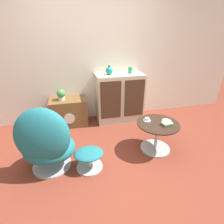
{
  "coord_description": "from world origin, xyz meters",
  "views": [
    {
      "loc": [
        -0.42,
        -1.9,
        1.75
      ],
      "look_at": [
        0.17,
        0.56,
        0.55
      ],
      "focal_mm": 28.0,
      "sensor_mm": 36.0,
      "label": 1
    }
  ],
  "objects": [
    {
      "name": "wall_back",
      "position": [
        0.0,
        1.6,
        1.3
      ],
      "size": [
        6.4,
        0.06,
        2.6
      ],
      "color": "silver",
      "rests_on": "ground_plane"
    },
    {
      "name": "coffee_table",
      "position": [
        0.79,
        0.18,
        0.29
      ],
      "size": [
        0.64,
        0.64,
        0.47
      ],
      "color": "#B7B7BC",
      "rests_on": "ground_plane"
    },
    {
      "name": "ground_plane",
      "position": [
        0.0,
        0.0,
        0.0
      ],
      "size": [
        12.0,
        12.0,
        0.0
      ],
      "primitive_type": "plane",
      "color": "brown"
    },
    {
      "name": "vase_leftmost",
      "position": [
        0.3,
        1.33,
        1.04
      ],
      "size": [
        0.14,
        0.14,
        0.17
      ],
      "color": "teal",
      "rests_on": "sideboard"
    },
    {
      "name": "book_stack",
      "position": [
        0.89,
        0.1,
        0.49
      ],
      "size": [
        0.16,
        0.12,
        0.04
      ],
      "color": "#237038",
      "rests_on": "coffee_table"
    },
    {
      "name": "egg_chair",
      "position": [
        -0.82,
        0.1,
        0.44
      ],
      "size": [
        0.85,
        0.81,
        0.95
      ],
      "color": "#B7B7BC",
      "rests_on": "ground_plane"
    },
    {
      "name": "vase_inner_left",
      "position": [
        0.71,
        1.33,
        1.03
      ],
      "size": [
        0.08,
        0.08,
        0.12
      ],
      "color": "#2D8E6B",
      "rests_on": "sideboard"
    },
    {
      "name": "tv_console",
      "position": [
        -0.53,
        1.35,
        0.27
      ],
      "size": [
        0.7,
        0.45,
        0.54
      ],
      "color": "brown",
      "rests_on": "ground_plane"
    },
    {
      "name": "potted_plant",
      "position": [
        -0.63,
        1.35,
        0.64
      ],
      "size": [
        0.16,
        0.16,
        0.2
      ],
      "color": "silver",
      "rests_on": "tv_console"
    },
    {
      "name": "teacup",
      "position": [
        0.66,
        0.3,
        0.49
      ],
      "size": [
        0.12,
        0.12,
        0.05
      ],
      "color": "white",
      "rests_on": "coffee_table"
    },
    {
      "name": "ottoman",
      "position": [
        -0.29,
        0.01,
        0.19
      ],
      "size": [
        0.4,
        0.36,
        0.28
      ],
      "color": "#B7B7BC",
      "rests_on": "ground_plane"
    },
    {
      "name": "bowl",
      "position": [
        0.94,
        0.19,
        0.49
      ],
      "size": [
        0.14,
        0.14,
        0.04
      ],
      "color": "beige",
      "rests_on": "coffee_table"
    },
    {
      "name": "sideboard",
      "position": [
        0.51,
        1.33,
        0.49
      ],
      "size": [
        0.94,
        0.49,
        0.97
      ],
      "color": "beige",
      "rests_on": "ground_plane"
    }
  ]
}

